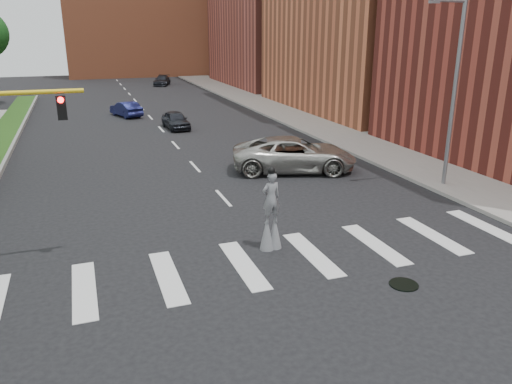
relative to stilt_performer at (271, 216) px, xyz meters
The scene contains 12 objects.
ground_plane 2.33m from the stilt_performer, 92.09° to the right, with size 160.00×160.00×0.00m, color black.
median_curb 20.91m from the stilt_performer, 120.26° to the left, with size 0.20×60.00×0.28m, color gray.
sidewalk_right 26.20m from the stilt_performer, 61.65° to the left, with size 5.00×90.00×0.18m, color gray.
manhole 5.08m from the stilt_performer, 53.53° to the right, with size 0.90×0.90×0.04m, color black.
building_far 57.14m from the stilt_performer, 67.15° to the left, with size 16.00×22.00×20.00m, color #9C4639.
building_backdrop 76.66m from the stilt_performer, 85.54° to the left, with size 26.00×14.00×18.00m, color #C4633D.
streetlight 12.12m from the stilt_performer, 20.45° to the left, with size 2.05×0.20×9.00m.
stilt_performer is the anchor object (origin of this frame).
suv_crossing 10.56m from the stilt_performer, 61.71° to the left, with size 3.16×6.85×1.90m, color #A7A69E.
car_near 23.98m from the stilt_performer, 87.35° to the left, with size 1.62×4.04×1.37m, color black.
car_mid 31.30m from the stilt_performer, 93.76° to the left, with size 1.45×4.15×1.37m, color #171C52.
car_far 56.76m from the stilt_performer, 84.57° to the left, with size 1.88×4.63×1.34m, color black.
Camera 1 is at (-5.99, -13.55, 7.62)m, focal length 35.00 mm.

